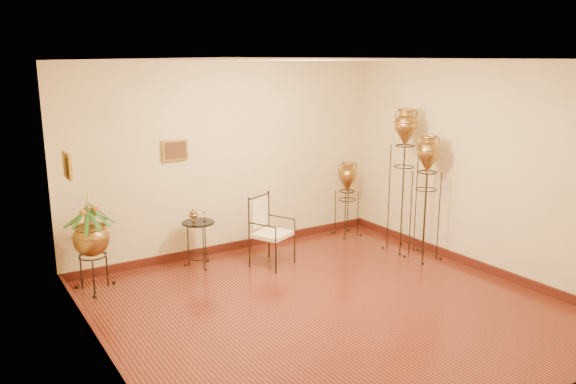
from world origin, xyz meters
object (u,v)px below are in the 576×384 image
amphora_tall (403,179)px  amphora_mid (426,197)px  armchair (272,231)px  planter_urn (91,235)px  side_table (199,243)px

amphora_tall → amphora_mid: 0.50m
amphora_mid → armchair: 2.23m
amphora_mid → planter_urn: size_ratio=1.40×
side_table → planter_urn: bearing=-176.5°
amphora_tall → side_table: size_ratio=2.66×
planter_urn → armchair: size_ratio=1.32×
amphora_mid → amphora_tall: bearing=90.0°
planter_urn → side_table: 1.50m
amphora_tall → side_table: bearing=160.8°
amphora_mid → side_table: size_ratio=2.24×
amphora_tall → side_table: 3.11m
amphora_mid → planter_urn: amphora_mid is taller
amphora_mid → planter_urn: (-4.30, 1.37, -0.19)m
side_table → amphora_tall: bearing=-19.2°
amphora_mid → side_table: bearing=153.0°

